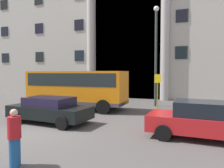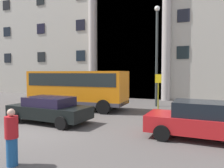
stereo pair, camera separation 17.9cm
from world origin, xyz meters
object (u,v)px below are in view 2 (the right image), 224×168
at_px(pedestrian_man_red_shirt, 12,137).
at_px(lamppost_plaza_centre, 157,48).
at_px(parked_sedan_far, 207,121).
at_px(scooter_by_planter, 31,105).
at_px(parked_coupe_end, 49,109).
at_px(hedge_planter_entrance_right, 40,90).
at_px(bus_stop_sign, 158,88).
at_px(orange_minibus, 78,86).
at_px(hedge_planter_far_west, 102,93).

xyz_separation_m(pedestrian_man_red_shirt, lamppost_plaza_centre, (1.77, 12.09, 3.59)).
xyz_separation_m(parked_sedan_far, scooter_by_planter, (-10.34, 1.93, -0.29)).
xyz_separation_m(parked_coupe_end, scooter_by_planter, (-2.89, 1.84, -0.24)).
bearing_deg(lamppost_plaza_centre, parked_sedan_far, -66.15).
xyz_separation_m(hedge_planter_entrance_right, lamppost_plaza_centre, (12.18, -1.38, 3.66)).
relative_size(bus_stop_sign, scooter_by_planter, 1.22).
distance_m(scooter_by_planter, lamppost_plaza_centre, 9.80).
bearing_deg(orange_minibus, parked_sedan_far, -29.14).
bearing_deg(bus_stop_sign, hedge_planter_far_west, 151.27).
bearing_deg(bus_stop_sign, hedge_planter_entrance_right, 168.18).
bearing_deg(lamppost_plaza_centre, parked_coupe_end, -118.98).
height_order(hedge_planter_far_west, pedestrian_man_red_shirt, pedestrian_man_red_shirt).
bearing_deg(lamppost_plaza_centre, hedge_planter_far_west, 160.44).
bearing_deg(parked_coupe_end, lamppost_plaza_centre, 64.57).
distance_m(parked_coupe_end, lamppost_plaza_centre, 9.27).
bearing_deg(hedge_planter_far_west, hedge_planter_entrance_right, -175.49).
distance_m(hedge_planter_entrance_right, lamppost_plaza_centre, 12.80).
distance_m(bus_stop_sign, hedge_planter_entrance_right, 12.84).
height_order(orange_minibus, parked_sedan_far, orange_minibus).
xyz_separation_m(orange_minibus, scooter_by_planter, (-2.11, -2.28, -1.14)).
relative_size(orange_minibus, pedestrian_man_red_shirt, 4.36).
xyz_separation_m(parked_coupe_end, pedestrian_man_red_shirt, (2.35, -4.65, 0.11)).
relative_size(bus_stop_sign, hedge_planter_entrance_right, 1.41).
xyz_separation_m(bus_stop_sign, pedestrian_man_red_shirt, (-2.13, -10.85, -0.72)).
distance_m(bus_stop_sign, hedge_planter_far_west, 6.64).
xyz_separation_m(bus_stop_sign, hedge_planter_entrance_right, (-12.55, 2.62, -0.80)).
distance_m(orange_minibus, pedestrian_man_red_shirt, 9.34).
xyz_separation_m(parked_sedan_far, parked_coupe_end, (-7.45, 0.09, -0.05)).
bearing_deg(orange_minibus, parked_coupe_end, -81.36).
relative_size(bus_stop_sign, hedge_planter_far_west, 1.64).
xyz_separation_m(hedge_planter_far_west, parked_coupe_end, (1.28, -9.36, 0.08)).
bearing_deg(hedge_planter_entrance_right, bus_stop_sign, -11.82).
bearing_deg(parked_coupe_end, pedestrian_man_red_shirt, -59.64).
bearing_deg(scooter_by_planter, parked_sedan_far, -10.20).
bearing_deg(orange_minibus, lamppost_plaza_centre, 32.11).
xyz_separation_m(orange_minibus, hedge_planter_entrance_right, (-7.29, 4.71, -0.87)).
relative_size(hedge_planter_far_west, parked_sedan_far, 0.32).
relative_size(scooter_by_planter, lamppost_plaza_centre, 0.27).
distance_m(bus_stop_sign, parked_coupe_end, 7.70).
height_order(hedge_planter_far_west, parked_sedan_far, parked_sedan_far).
bearing_deg(hedge_planter_entrance_right, parked_sedan_far, -29.88).
height_order(bus_stop_sign, parked_sedan_far, bus_stop_sign).
bearing_deg(hedge_planter_entrance_right, lamppost_plaza_centre, -6.48).
height_order(parked_sedan_far, parked_coupe_end, parked_sedan_far).
bearing_deg(parked_coupe_end, hedge_planter_entrance_right, 135.97).
relative_size(parked_sedan_far, scooter_by_planter, 2.30).
bearing_deg(pedestrian_man_red_shirt, hedge_planter_entrance_right, -68.82).
height_order(orange_minibus, parked_coupe_end, orange_minibus).
bearing_deg(bus_stop_sign, parked_coupe_end, -125.87).
bearing_deg(pedestrian_man_red_shirt, parked_coupe_end, -79.71).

